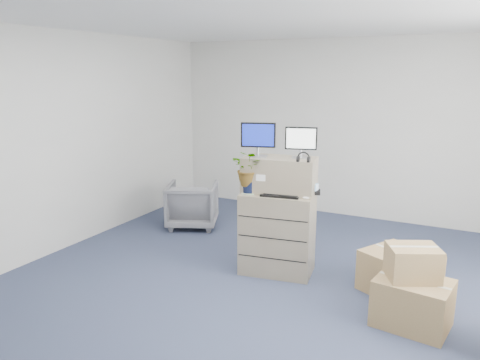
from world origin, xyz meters
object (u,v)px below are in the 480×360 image
water_bottle (290,183)px  monitor_right (301,141)px  monitor_left (258,138)px  potted_plant (249,173)px  office_chair (192,203)px  filing_cabinet_lower (277,233)px  keyboard (280,195)px

water_bottle → monitor_right: bearing=35.0°
monitor_left → monitor_right: monitor_left is taller
water_bottle → potted_plant: bearing=-157.5°
water_bottle → office_chair: (-1.89, 0.92, -0.70)m
filing_cabinet_lower → water_bottle: size_ratio=3.70×
potted_plant → office_chair: potted_plant is taller
monitor_left → keyboard: size_ratio=0.90×
water_bottle → office_chair: size_ratio=0.35×
filing_cabinet_lower → monitor_left: bearing=177.6°
monitor_left → keyboard: 0.69m
monitor_right → office_chair: (-1.99, 0.86, -1.17)m
keyboard → water_bottle: bearing=62.0°
filing_cabinet_lower → keyboard: size_ratio=2.20×
filing_cabinet_lower → monitor_right: 1.09m
water_bottle → office_chair: bearing=154.0°
monitor_left → water_bottle: 0.61m
filing_cabinet_lower → office_chair: bearing=142.8°
monitor_right → potted_plant: monitor_right is taller
monitor_right → potted_plant: bearing=-170.6°
filing_cabinet_lower → monitor_right: bearing=16.4°
monitor_right → water_bottle: 0.48m
potted_plant → monitor_right: bearing=25.1°
potted_plant → office_chair: 2.01m
filing_cabinet_lower → keyboard: (0.07, -0.11, 0.48)m
monitor_right → keyboard: bearing=-140.3°
filing_cabinet_lower → monitor_left: (-0.24, -0.03, 1.09)m
monitor_right → keyboard: size_ratio=0.81×
filing_cabinet_lower → keyboard: keyboard is taller
monitor_right → potted_plant: size_ratio=0.75×
keyboard → monitor_right: bearing=46.2°
filing_cabinet_lower → monitor_left: size_ratio=2.46×
monitor_right → potted_plant: (-0.51, -0.24, -0.37)m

